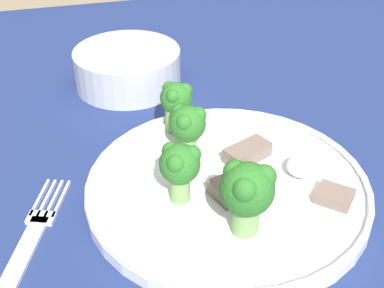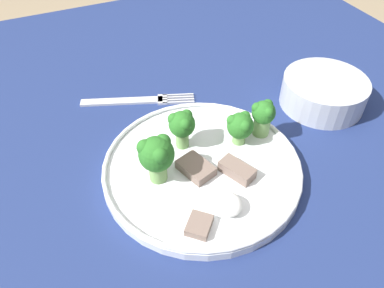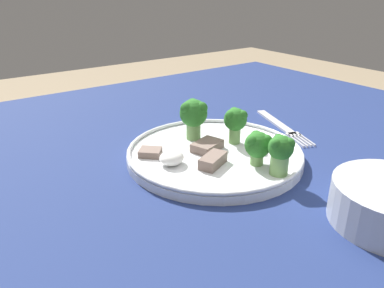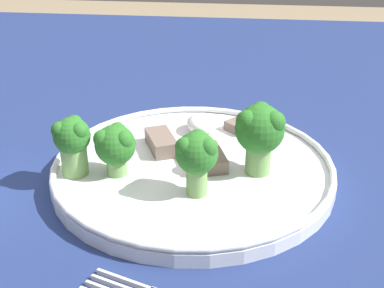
{
  "view_description": "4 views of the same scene",
  "coord_description": "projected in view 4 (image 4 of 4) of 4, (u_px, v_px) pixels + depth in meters",
  "views": [
    {
      "loc": [
        -0.15,
        -0.38,
        1.03
      ],
      "look_at": [
        -0.05,
        0.01,
        0.76
      ],
      "focal_mm": 50.0,
      "sensor_mm": 36.0,
      "label": 1
    },
    {
      "loc": [
        0.28,
        -0.17,
        1.08
      ],
      "look_at": [
        -0.03,
        -0.03,
        0.76
      ],
      "focal_mm": 35.0,
      "sensor_mm": 36.0,
      "label": 2
    },
    {
      "loc": [
        0.3,
        0.37,
        0.96
      ],
      "look_at": [
        0.01,
        -0.04,
        0.73
      ],
      "focal_mm": 35.0,
      "sensor_mm": 36.0,
      "label": 3
    },
    {
      "loc": [
        -0.45,
        -0.07,
        0.97
      ],
      "look_at": [
        -0.01,
        -0.02,
        0.74
      ],
      "focal_mm": 50.0,
      "sensor_mm": 36.0,
      "label": 4
    }
  ],
  "objects": [
    {
      "name": "dinner_plate",
      "position": [
        193.0,
        169.0,
        0.5
      ],
      "size": [
        0.26,
        0.26,
        0.02
      ],
      "color": "white",
      "rests_on": "table"
    },
    {
      "name": "table",
      "position": [
        174.0,
        240.0,
        0.56
      ],
      "size": [
        1.2,
        1.05,
        0.71
      ],
      "color": "navy",
      "rests_on": "ground_plane"
    },
    {
      "name": "meat_slice_front_slice",
      "position": [
        161.0,
        142.0,
        0.52
      ],
      "size": [
        0.05,
        0.04,
        0.02
      ],
      "color": "#756056",
      "rests_on": "dinner_plate"
    },
    {
      "name": "sauce_dollop",
      "position": [
        202.0,
        123.0,
        0.56
      ],
      "size": [
        0.03,
        0.03,
        0.02
      ],
      "color": "white",
      "rests_on": "dinner_plate"
    },
    {
      "name": "broccoli_floret_front_left",
      "position": [
        260.0,
        130.0,
        0.47
      ],
      "size": [
        0.05,
        0.04,
        0.07
      ],
      "color": "#709E56",
      "rests_on": "dinner_plate"
    },
    {
      "name": "broccoli_floret_center_left",
      "position": [
        72.0,
        141.0,
        0.47
      ],
      "size": [
        0.03,
        0.03,
        0.05
      ],
      "color": "#709E56",
      "rests_on": "dinner_plate"
    },
    {
      "name": "broccoli_floret_near_rim_left",
      "position": [
        197.0,
        155.0,
        0.44
      ],
      "size": [
        0.04,
        0.04,
        0.06
      ],
      "color": "#709E56",
      "rests_on": "dinner_plate"
    },
    {
      "name": "broccoli_floret_back_left",
      "position": [
        115.0,
        145.0,
        0.47
      ],
      "size": [
        0.04,
        0.04,
        0.05
      ],
      "color": "#709E56",
      "rests_on": "dinner_plate"
    },
    {
      "name": "meat_slice_rear_slice",
      "position": [
        206.0,
        158.0,
        0.49
      ],
      "size": [
        0.05,
        0.04,
        0.01
      ],
      "color": "#756056",
      "rests_on": "dinner_plate"
    },
    {
      "name": "meat_slice_middle_slice",
      "position": [
        243.0,
        125.0,
        0.56
      ],
      "size": [
        0.04,
        0.04,
        0.01
      ],
      "color": "#756056",
      "rests_on": "dinner_plate"
    }
  ]
}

